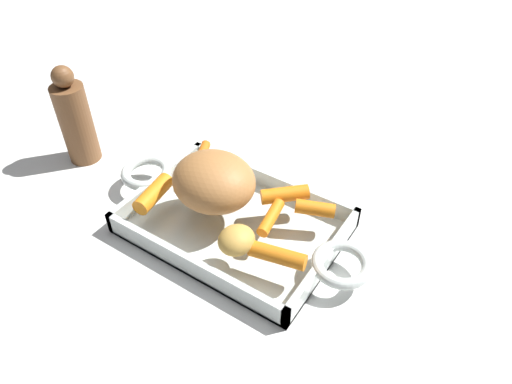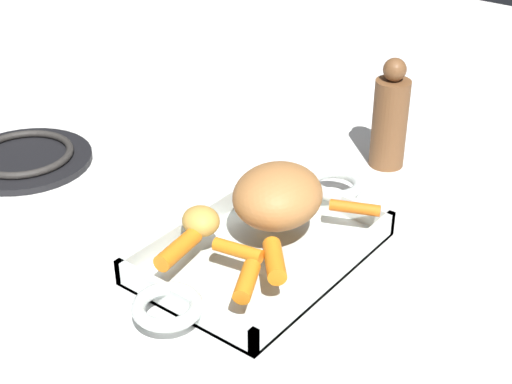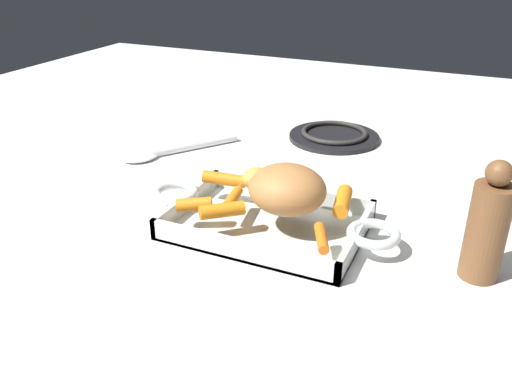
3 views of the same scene
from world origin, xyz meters
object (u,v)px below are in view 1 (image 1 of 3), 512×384
object	(u,v)px
roasting_dish	(234,223)
baby_carrot_short	(315,208)
baby_carrot_center_right	(201,156)
potato_near_roast	(236,240)
pork_roast	(215,180)
pepper_mill	(75,120)
baby_carrot_northwest	(271,218)
baby_carrot_southeast	(154,193)
baby_carrot_long	(277,255)
baby_carrot_center_left	(285,194)

from	to	relation	value
roasting_dish	baby_carrot_short	distance (m)	0.11
baby_carrot_center_right	potato_near_roast	bearing A→B (deg)	-38.69
pork_roast	pepper_mill	distance (m)	0.27
baby_carrot_northwest	baby_carrot_southeast	size ratio (longest dim) A/B	0.88
roasting_dish	baby_carrot_long	world-z (taller)	baby_carrot_long
baby_carrot_northwest	pepper_mill	world-z (taller)	pepper_mill
baby_carrot_long	baby_carrot_center_right	bearing A→B (deg)	151.74
baby_carrot_short	potato_near_roast	distance (m)	0.12
pork_roast	pepper_mill	xyz separation A→B (m)	(-0.27, -0.00, 0.00)
potato_near_roast	baby_carrot_center_right	bearing A→B (deg)	141.31
baby_carrot_southeast	potato_near_roast	xyz separation A→B (m)	(0.15, -0.01, 0.01)
baby_carrot_short	pepper_mill	bearing A→B (deg)	-172.33
baby_carrot_long	potato_near_roast	distance (m)	0.05
pork_roast	baby_carrot_short	size ratio (longest dim) A/B	2.20
roasting_dish	baby_carrot_center_left	xyz separation A→B (m)	(0.05, 0.05, 0.04)
baby_carrot_northwest	baby_carrot_long	size ratio (longest dim) A/B	0.85
baby_carrot_short	baby_carrot_center_left	size ratio (longest dim) A/B	0.80
baby_carrot_southeast	baby_carrot_short	bearing A→B (deg)	25.92
baby_carrot_southeast	pepper_mill	size ratio (longest dim) A/B	0.41
baby_carrot_northwest	potato_near_roast	world-z (taller)	potato_near_roast
baby_carrot_long	baby_carrot_northwest	bearing A→B (deg)	128.51
baby_carrot_short	baby_carrot_northwest	distance (m)	0.06
baby_carrot_center_left	baby_carrot_long	xyz separation A→B (m)	(0.05, -0.10, -0.00)
baby_carrot_center_right	pepper_mill	xyz separation A→B (m)	(-0.20, -0.06, 0.03)
baby_carrot_long	baby_carrot_southeast	world-z (taller)	baby_carrot_southeast
baby_carrot_center_left	potato_near_roast	distance (m)	0.11
baby_carrot_short	baby_carrot_center_right	xyz separation A→B (m)	(-0.20, 0.01, -0.00)
baby_carrot_southeast	pepper_mill	xyz separation A→B (m)	(-0.20, 0.04, 0.03)
potato_near_roast	pepper_mill	bearing A→B (deg)	170.90
baby_carrot_northwest	baby_carrot_center_left	xyz separation A→B (m)	(-0.01, 0.05, 0.00)
roasting_dish	baby_carrot_northwest	xyz separation A→B (m)	(0.05, 0.01, 0.03)
baby_carrot_northwest	pepper_mill	size ratio (longest dim) A/B	0.36
pork_roast	baby_carrot_northwest	xyz separation A→B (m)	(0.08, 0.01, -0.03)
roasting_dish	baby_carrot_center_right	xyz separation A→B (m)	(-0.10, 0.06, 0.03)
roasting_dish	pork_roast	world-z (taller)	pork_roast
baby_carrot_center_right	baby_carrot_southeast	world-z (taller)	baby_carrot_southeast
pork_roast	baby_carrot_long	size ratio (longest dim) A/B	1.64
pork_roast	baby_carrot_long	bearing A→B (deg)	-20.30
roasting_dish	baby_carrot_center_right	world-z (taller)	baby_carrot_center_right
baby_carrot_short	potato_near_roast	size ratio (longest dim) A/B	1.10
baby_carrot_center_left	baby_carrot_center_right	size ratio (longest dim) A/B	1.05
roasting_dish	baby_carrot_long	bearing A→B (deg)	-24.91
baby_carrot_long	pepper_mill	bearing A→B (deg)	173.70
potato_near_roast	roasting_dish	bearing A→B (deg)	128.16
baby_carrot_northwest	baby_carrot_center_left	world-z (taller)	baby_carrot_center_left
baby_carrot_southeast	pepper_mill	bearing A→B (deg)	167.76
baby_carrot_short	pepper_mill	xyz separation A→B (m)	(-0.40, -0.05, 0.03)
roasting_dish	pork_roast	bearing A→B (deg)	175.46
roasting_dish	potato_near_roast	world-z (taller)	potato_near_roast
baby_carrot_center_right	baby_carrot_southeast	distance (m)	0.11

